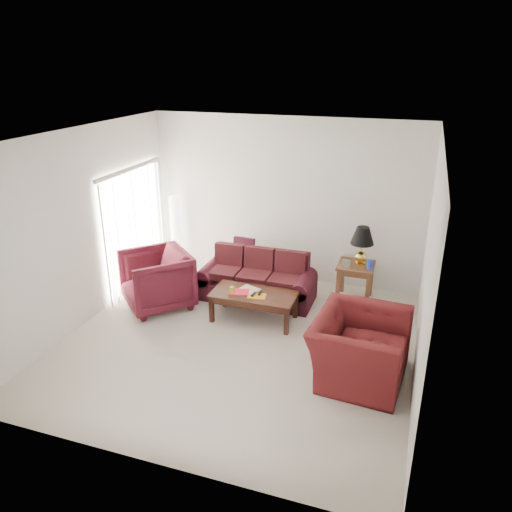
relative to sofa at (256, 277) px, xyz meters
The scene contains 19 objects.
floor 1.52m from the sofa, 81.95° to the right, with size 5.00×5.00×0.00m, color beige.
blinds 2.32m from the sofa, behind, with size 0.10×2.00×2.16m, color silver.
sofa is the anchor object (origin of this frame).
throw_pillow 0.81m from the sofa, 125.26° to the left, with size 0.39×0.11×0.39m, color black.
end_table 1.71m from the sofa, 17.21° to the left, with size 0.60×0.60×0.66m, color #4F261B, non-canonical shape.
table_lamp 1.87m from the sofa, 18.00° to the left, with size 0.39×0.39×0.66m, color gold, non-canonical shape.
clock 1.55m from the sofa, 12.80° to the left, with size 0.13×0.05×0.13m, color #BBBCC0.
blue_canister 1.93m from the sofa, 11.79° to the left, with size 0.09×0.09×0.15m, color #1A33AF.
picture_frame 1.66m from the sofa, 26.17° to the left, with size 0.13×0.02×0.16m, color #B1B2B6.
floor_lamp 2.06m from the sofa, 158.31° to the left, with size 0.24×0.24×1.50m, color white, non-canonical shape.
armchair_left 1.68m from the sofa, 151.81° to the right, with size 1.03×1.06×0.96m, color #440F1A.
armchair_right 2.65m from the sofa, 40.89° to the right, with size 1.31×1.15×0.85m, color #491013.
coffee_table 0.78m from the sofa, 73.68° to the right, with size 1.34×0.67×0.47m, color black, non-canonical shape.
magazine_red 0.79m from the sofa, 91.13° to the right, with size 0.31×0.23×0.02m, color red.
magazine_white 0.65m from the sofa, 80.46° to the right, with size 0.31×0.23×0.02m, color beige.
magazine_orange 0.88m from the sofa, 70.37° to the right, with size 0.27×0.21×0.02m, color orange.
remote_a 0.85m from the sofa, 73.57° to the right, with size 0.04×0.15×0.02m, color black.
remote_b 0.81m from the sofa, 66.55° to the right, with size 0.04×0.15×0.02m, color black.
yellow_glass 0.88m from the sofa, 96.74° to the right, with size 0.07×0.07×0.12m, color yellow.
Camera 1 is at (2.29, -5.96, 3.94)m, focal length 35.00 mm.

